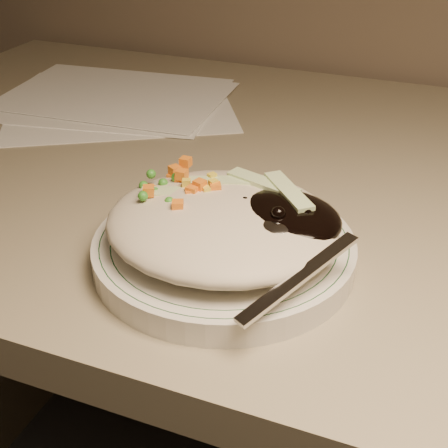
% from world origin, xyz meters
% --- Properties ---
extents(desk, '(1.40, 0.70, 0.74)m').
position_xyz_m(desk, '(0.00, 1.38, 0.54)').
color(desk, gray).
rests_on(desk, ground).
extents(plate, '(0.22, 0.22, 0.02)m').
position_xyz_m(plate, '(-0.10, 1.18, 0.75)').
color(plate, silver).
rests_on(plate, desk).
extents(plate_rim, '(0.21, 0.21, 0.00)m').
position_xyz_m(plate_rim, '(-0.10, 1.18, 0.76)').
color(plate_rim, '#144723').
rests_on(plate_rim, plate).
extents(meal, '(0.21, 0.19, 0.05)m').
position_xyz_m(meal, '(-0.09, 1.18, 0.78)').
color(meal, '#C1B69D').
rests_on(meal, plate).
extents(papers, '(0.38, 0.34, 0.00)m').
position_xyz_m(papers, '(-0.39, 1.49, 0.74)').
color(papers, white).
rests_on(papers, desk).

